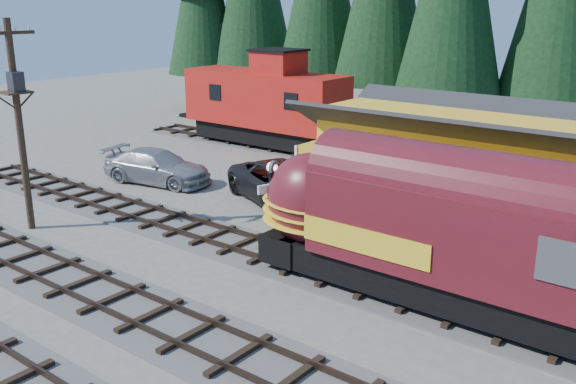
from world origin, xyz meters
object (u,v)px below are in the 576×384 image
Objects in this scene: pickup_truck_b at (157,167)px; locomotive at (447,240)px; caboose at (266,103)px; depot at (464,164)px; utility_pole at (18,113)px; pickup_truck_a at (283,184)px.

locomotive is at bearing -114.86° from pickup_truck_b.
caboose is 1.89× the size of pickup_truck_b.
depot reaches higher than pickup_truck_b.
pickup_truck_a is (6.15, 9.12, -3.91)m from utility_pole.
pickup_truck_a reaches higher than pickup_truck_b.
locomotive is at bearing 17.15° from utility_pole.
depot reaches higher than pickup_truck_a.
caboose is 10.16m from pickup_truck_b.
pickup_truck_a is at bearing -46.09° from caboose.
depot reaches higher than locomotive.
depot is 0.90× the size of locomotive.
locomotive is 23.50m from caboose.
pickup_truck_b is at bearing -84.37° from caboose.
pickup_truck_b is at bearing -171.14° from depot.
utility_pole is at bearing -167.12° from locomotive.
depot is 2.17× the size of pickup_truck_b.
pickup_truck_a is 1.16× the size of pickup_truck_b.
depot is 8.47m from pickup_truck_a.
pickup_truck_b is at bearing 123.65° from pickup_truck_a.
pickup_truck_b is (-1.23, 7.89, -4.00)m from utility_pole.
locomotive is 17.28m from utility_pole.
pickup_truck_a is at bearing -92.50° from pickup_truck_b.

